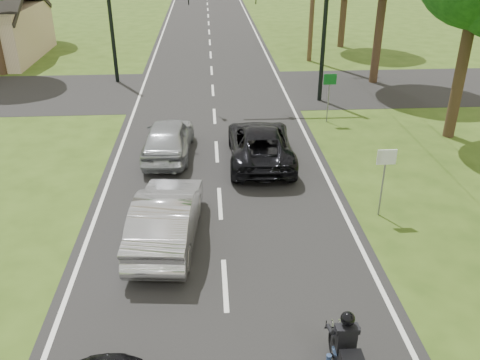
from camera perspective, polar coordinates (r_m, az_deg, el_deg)
name	(u,v)px	position (r m, az deg, el deg)	size (l,w,h in m)	color
ground	(225,285)	(12.46, -1.69, -11.70)	(140.00, 140.00, 0.00)	#304A14
road	(215,132)	(21.22, -2.77, 5.35)	(8.00, 100.00, 0.01)	black
cross_road	(213,90)	(26.89, -3.07, 10.02)	(60.00, 7.00, 0.01)	black
motorcycle_rider	(344,358)	(10.04, 11.65, -18.94)	(0.55, 1.93, 1.67)	black
dark_suv	(260,144)	(18.35, 2.27, 4.11)	(2.22, 4.82, 1.34)	black
silver_sedan	(167,217)	(13.77, -8.24, -4.12)	(1.55, 4.44, 1.46)	#ABAAAF
silver_suv	(168,138)	(18.93, -8.06, 4.70)	(1.66, 4.13, 1.41)	#A9ADB2
traffic_signal	(285,13)	(24.29, 5.08, 18.15)	(6.38, 0.44, 6.00)	black
signal_pole_far	(111,26)	(28.58, -14.23, 16.46)	(0.20, 0.20, 6.00)	black
sign_white	(385,167)	(14.99, 16.00, 1.45)	(0.55, 0.07, 2.12)	slate
sign_green	(329,86)	(22.24, 10.01, 10.33)	(0.55, 0.07, 2.12)	slate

